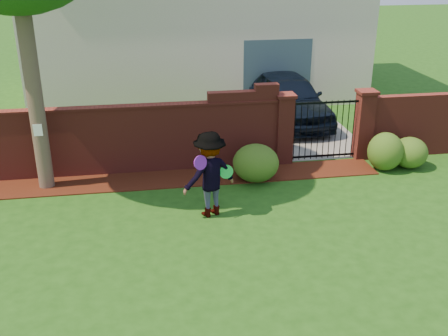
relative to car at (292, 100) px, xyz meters
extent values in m
cube|color=#1C4711|center=(-3.52, -7.18, -0.79)|extent=(80.00, 80.00, 0.01)
cube|color=#351209|center=(-4.47, -3.84, -0.77)|extent=(11.10, 1.08, 0.03)
cube|color=maroon|center=(-5.67, -3.18, 0.07)|extent=(8.70, 0.25, 1.70)
cube|color=maroon|center=(-2.22, -3.18, 1.07)|extent=(1.80, 0.25, 0.30)
cube|color=maroon|center=(-1.62, -3.18, 1.30)|extent=(0.60, 0.25, 0.16)
cube|color=maroon|center=(-5.67, -3.18, 0.95)|extent=(8.70, 0.31, 0.06)
cube|color=maroon|center=(3.08, -3.18, 0.07)|extent=(4.00, 0.25, 1.70)
cube|color=maroon|center=(-1.12, -3.18, 0.12)|extent=(0.42, 0.42, 1.80)
cube|color=maroon|center=(-1.12, -3.18, 1.06)|extent=(0.50, 0.50, 0.08)
cube|color=maroon|center=(1.08, -3.18, 0.12)|extent=(0.42, 0.42, 1.80)
cube|color=maroon|center=(1.08, -3.18, 1.06)|extent=(0.50, 0.50, 0.08)
cylinder|color=black|center=(-0.83, -3.18, 0.07)|extent=(0.02, 0.02, 1.60)
cylinder|color=black|center=(-0.67, -3.18, 0.07)|extent=(0.02, 0.02, 1.60)
cylinder|color=black|center=(-0.50, -3.18, 0.07)|extent=(0.02, 0.02, 1.60)
cylinder|color=black|center=(-0.34, -3.18, 0.07)|extent=(0.02, 0.02, 1.60)
cylinder|color=black|center=(-0.18, -3.18, 0.07)|extent=(0.02, 0.02, 1.60)
cylinder|color=black|center=(-0.02, -3.18, 0.07)|extent=(0.02, 0.02, 1.60)
cylinder|color=black|center=(0.14, -3.18, 0.07)|extent=(0.02, 0.02, 1.60)
cylinder|color=black|center=(0.30, -3.18, 0.07)|extent=(0.02, 0.02, 1.60)
cylinder|color=black|center=(0.47, -3.18, 0.07)|extent=(0.02, 0.02, 1.60)
cylinder|color=black|center=(0.63, -3.18, 0.07)|extent=(0.02, 0.02, 1.60)
cylinder|color=black|center=(0.79, -3.18, 0.07)|extent=(0.02, 0.02, 1.60)
cube|color=black|center=(-0.02, -3.18, -0.66)|extent=(1.78, 0.03, 0.05)
cube|color=black|center=(-0.02, -3.18, 0.82)|extent=(1.78, 0.03, 0.05)
cube|color=slate|center=(-0.02, 0.82, -0.78)|extent=(3.20, 8.00, 0.01)
cube|color=beige|center=(-2.52, 4.82, 2.22)|extent=(12.00, 6.00, 6.00)
cube|color=#384C5B|center=(-0.02, 1.87, 0.42)|extent=(2.40, 0.12, 2.40)
imported|color=black|center=(0.00, 0.00, 0.00)|extent=(2.16, 4.71, 1.56)
cylinder|color=#4B392E|center=(-7.12, -3.78, 2.72)|extent=(0.36, 0.36, 7.00)
cube|color=white|center=(-7.12, -3.97, 0.72)|extent=(0.20, 0.01, 0.28)
ellipsoid|color=#254D17|center=(-2.09, -4.22, -0.32)|extent=(1.13, 1.13, 0.93)
ellipsoid|color=#254D17|center=(1.33, -4.07, -0.28)|extent=(0.90, 0.90, 0.99)
ellipsoid|color=#254D17|center=(2.04, -4.03, -0.38)|extent=(0.91, 0.91, 0.81)
imported|color=gray|center=(-3.43, -5.84, 0.15)|extent=(1.38, 1.10, 1.87)
cylinder|color=purple|center=(-3.66, -6.06, 0.54)|extent=(0.31, 0.22, 0.30)
cylinder|color=green|center=(-3.09, -5.82, 0.20)|extent=(0.31, 0.11, 0.30)
camera|label=1|loc=(-4.80, -16.04, 4.65)|focal=43.03mm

